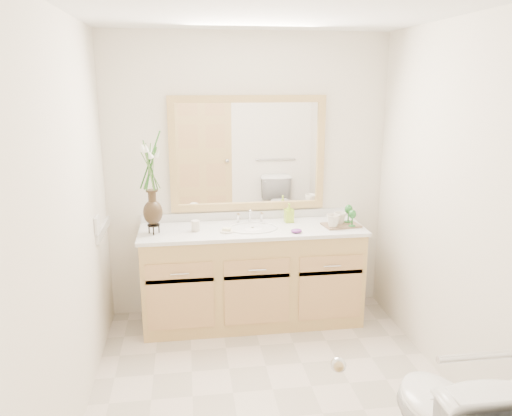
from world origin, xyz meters
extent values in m
plane|color=beige|center=(0.00, 0.00, 0.00)|extent=(2.60, 2.60, 0.00)
cube|color=white|center=(0.00, 0.00, 2.40)|extent=(2.40, 2.60, 0.02)
cube|color=white|center=(0.00, 1.30, 1.20)|extent=(2.40, 0.02, 2.40)
cube|color=white|center=(0.00, -1.30, 1.20)|extent=(2.40, 0.02, 2.40)
cube|color=white|center=(-1.20, 0.00, 1.20)|extent=(0.02, 2.60, 2.40)
cube|color=white|center=(1.20, 0.00, 1.20)|extent=(0.02, 2.60, 2.40)
cube|color=tan|center=(0.00, 1.01, 0.40)|extent=(1.80, 0.55, 0.80)
cube|color=white|center=(0.00, 1.01, 0.82)|extent=(1.84, 0.57, 0.03)
ellipsoid|color=white|center=(0.00, 0.99, 0.78)|extent=(0.38, 0.30, 0.12)
cylinder|color=silver|center=(0.00, 1.17, 0.89)|extent=(0.02, 0.02, 0.11)
cylinder|color=silver|center=(-0.10, 1.17, 0.87)|extent=(0.02, 0.02, 0.08)
cylinder|color=silver|center=(0.10, 1.17, 0.87)|extent=(0.02, 0.02, 0.08)
cube|color=white|center=(0.00, 1.28, 1.41)|extent=(1.20, 0.01, 0.85)
cube|color=tan|center=(0.00, 1.28, 1.86)|extent=(1.32, 0.04, 0.06)
cube|color=tan|center=(0.00, 1.28, 0.95)|extent=(1.32, 0.04, 0.06)
cube|color=tan|center=(-0.63, 1.28, 1.41)|extent=(0.06, 0.04, 0.85)
cube|color=tan|center=(0.63, 1.28, 1.41)|extent=(0.06, 0.04, 0.85)
cube|color=white|center=(-1.19, 0.76, 0.98)|extent=(0.02, 0.12, 0.12)
cube|color=tan|center=(-0.30, -1.29, 1.00)|extent=(0.80, 0.03, 2.00)
cylinder|color=silver|center=(0.70, -1.27, 0.95)|extent=(0.55, 0.03, 0.03)
cylinder|color=black|center=(-0.79, 0.96, 0.90)|extent=(0.10, 0.10, 0.01)
ellipsoid|color=black|center=(-0.79, 0.96, 1.00)|extent=(0.15, 0.15, 0.20)
cylinder|color=black|center=(-0.79, 0.96, 1.13)|extent=(0.06, 0.06, 0.09)
cylinder|color=#4C7A33|center=(-0.79, 0.96, 1.36)|extent=(0.05, 0.05, 0.36)
cylinder|color=beige|center=(-0.46, 0.99, 0.87)|extent=(0.07, 0.07, 0.09)
cylinder|color=beige|center=(-0.22, 0.92, 0.84)|extent=(0.11, 0.11, 0.01)
cube|color=beige|center=(-0.22, 0.92, 0.85)|extent=(0.08, 0.06, 0.02)
imported|color=#9BC72F|center=(0.33, 1.14, 0.90)|extent=(0.07, 0.07, 0.15)
ellipsoid|color=#67287A|center=(0.33, 0.83, 0.85)|extent=(0.09, 0.08, 0.03)
cube|color=brown|center=(0.74, 0.96, 0.84)|extent=(0.32, 0.23, 0.01)
imported|color=beige|center=(0.65, 0.90, 0.90)|extent=(0.14, 0.13, 0.11)
imported|color=beige|center=(0.74, 0.98, 0.90)|extent=(0.11, 0.11, 0.10)
cylinder|color=#226826|center=(0.81, 0.90, 0.85)|extent=(0.06, 0.06, 0.01)
cylinder|color=#226826|center=(0.81, 0.90, 0.89)|extent=(0.01, 0.01, 0.09)
ellipsoid|color=#226826|center=(0.81, 0.90, 0.95)|extent=(0.06, 0.06, 0.07)
cylinder|color=#226826|center=(0.82, 1.02, 0.85)|extent=(0.06, 0.06, 0.01)
cylinder|color=#226826|center=(0.82, 1.02, 0.90)|extent=(0.01, 0.01, 0.10)
ellipsoid|color=#226826|center=(0.82, 1.02, 0.96)|extent=(0.07, 0.07, 0.08)
camera|label=1|loc=(-0.52, -2.89, 2.01)|focal=35.00mm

